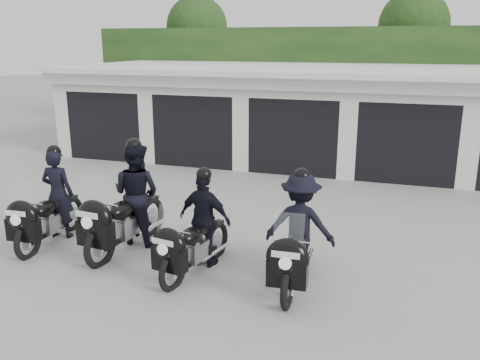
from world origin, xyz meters
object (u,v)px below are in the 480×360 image
(police_bike_a, at_px, (49,205))
(police_bike_b, at_px, (130,201))
(police_bike_c, at_px, (199,227))
(police_bike_d, at_px, (298,233))

(police_bike_a, bearing_deg, police_bike_b, 6.74)
(police_bike_a, height_order, police_bike_b, police_bike_b)
(police_bike_b, height_order, police_bike_c, police_bike_b)
(police_bike_d, bearing_deg, police_bike_b, 169.82)
(police_bike_a, bearing_deg, police_bike_d, -6.02)
(police_bike_a, xyz_separation_m, police_bike_d, (4.85, -0.11, 0.05))
(police_bike_a, relative_size, police_bike_d, 1.00)
(police_bike_c, bearing_deg, police_bike_d, 12.71)
(police_bike_a, xyz_separation_m, police_bike_b, (1.57, 0.32, 0.13))
(police_bike_b, xyz_separation_m, police_bike_c, (1.62, -0.53, -0.12))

